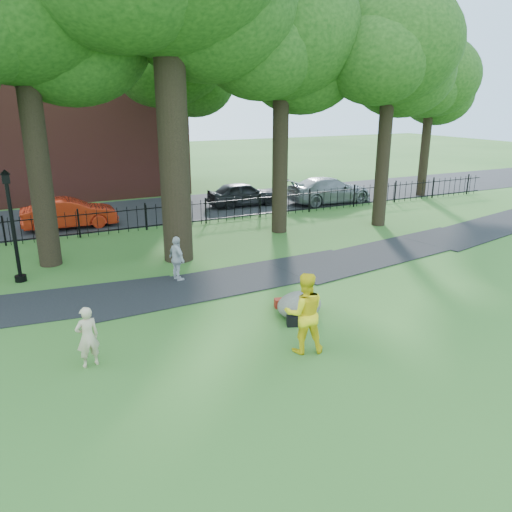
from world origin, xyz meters
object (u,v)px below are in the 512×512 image
man (304,313)px  red_sedan (70,213)px  woman (87,337)px  boulder (299,303)px  lamppost (13,228)px

man → red_sedan: 15.87m
woman → man: 5.08m
boulder → red_sedan: 14.38m
boulder → lamppost: (-7.06, 6.60, 1.47)m
woman → man: (4.82, -1.57, 0.28)m
boulder → lamppost: size_ratio=0.35×
woman → lamppost: 7.07m
woman → lamppost: (-1.26, 6.87, 1.12)m
lamppost → red_sedan: lamppost is taller
man → boulder: size_ratio=1.53×
woman → boulder: woman is taller
boulder → red_sedan: size_ratio=0.31×
man → boulder: bearing=-99.6°
boulder → red_sedan: bearing=108.8°
lamppost → red_sedan: bearing=67.9°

